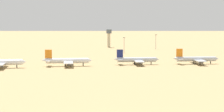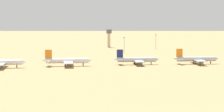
% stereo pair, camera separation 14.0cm
% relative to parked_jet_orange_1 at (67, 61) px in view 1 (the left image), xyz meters
% --- Properties ---
extents(ground, '(4000.00, 4000.00, 0.00)m').
position_rel_parked_jet_orange_1_xyz_m(ground, '(49.02, -21.26, -3.84)').
color(ground, tan).
extents(ridge_west, '(319.54, 279.54, 122.28)m').
position_rel_parked_jet_orange_1_xyz_m(ridge_west, '(30.86, 906.00, 57.30)').
color(ridge_west, '#8C775D').
rests_on(ridge_west, ground).
extents(ridge_center, '(424.01, 382.04, 134.70)m').
position_rel_parked_jet_orange_1_xyz_m(ridge_center, '(570.15, 1078.62, 63.51)').
color(ridge_center, '#7A6E5C').
rests_on(ridge_center, ground).
extents(parked_jet_orange_1, '(35.50, 30.02, 11.72)m').
position_rel_parked_jet_orange_1_xyz_m(parked_jet_orange_1, '(0.00, 0.00, 0.00)').
color(parked_jet_orange_1, white).
rests_on(parked_jet_orange_1, ground).
extents(parked_jet_navy_2, '(33.43, 28.29, 11.04)m').
position_rel_parked_jet_orange_1_xyz_m(parked_jet_navy_2, '(50.25, 0.50, -0.22)').
color(parked_jet_navy_2, silver).
rests_on(parked_jet_navy_2, ground).
extents(parked_jet_orange_3, '(34.35, 29.02, 11.34)m').
position_rel_parked_jet_orange_1_xyz_m(parked_jet_orange_3, '(93.88, -3.88, -0.12)').
color(parked_jet_orange_3, silver).
rests_on(parked_jet_orange_3, ground).
extents(control_tower, '(5.20, 5.20, 19.67)m').
position_rel_parked_jet_orange_1_xyz_m(control_tower, '(62.93, 176.77, 8.03)').
color(control_tower, '#C6B793').
rests_on(control_tower, ground).
extents(light_pole_west, '(1.80, 0.50, 14.87)m').
position_rel_parked_jet_orange_1_xyz_m(light_pole_west, '(62.59, 97.32, 4.79)').
color(light_pole_west, '#59595E').
rests_on(light_pole_west, ground).
extents(light_pole_mid, '(1.80, 0.50, 15.27)m').
position_rel_parked_jet_orange_1_xyz_m(light_pole_mid, '(105.36, 139.06, 5.00)').
color(light_pole_mid, '#59595E').
rests_on(light_pole_mid, ground).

